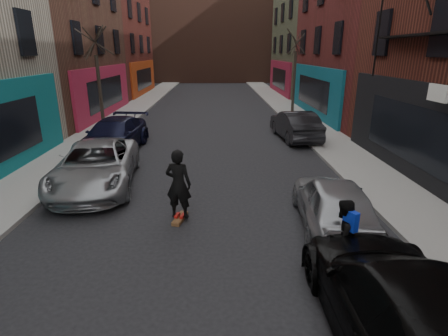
{
  "coord_description": "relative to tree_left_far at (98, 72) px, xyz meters",
  "views": [
    {
      "loc": [
        0.37,
        -2.38,
        4.47
      ],
      "look_at": [
        0.58,
        6.21,
        1.6
      ],
      "focal_mm": 28.0,
      "sensor_mm": 36.0,
      "label": 1
    }
  ],
  "objects": [
    {
      "name": "sidewalk_left",
      "position": [
        -0.05,
        12.0,
        -3.31
      ],
      "size": [
        2.5,
        84.0,
        0.13
      ],
      "primitive_type": "cube",
      "color": "gray",
      "rests_on": "ground"
    },
    {
      "name": "parked_left_far",
      "position": [
        2.44,
        -8.86,
        -2.62
      ],
      "size": [
        3.18,
        5.73,
        1.52
      ],
      "primitive_type": "imported",
      "rotation": [
        0.0,
        0.0,
        0.13
      ],
      "color": "gray",
      "rests_on": "ground"
    },
    {
      "name": "building_far",
      "position": [
        6.2,
        38.0,
        3.62
      ],
      "size": [
        40.0,
        10.0,
        14.0
      ],
      "primitive_type": "cube",
      "color": "#47281E",
      "rests_on": "ground"
    },
    {
      "name": "skateboarder",
      "position": [
        5.56,
        -11.57,
        -2.31
      ],
      "size": [
        0.8,
        0.62,
        1.95
      ],
      "primitive_type": "imported",
      "rotation": [
        0.0,
        0.0,
        2.9
      ],
      "color": "black",
      "rests_on": "skateboard"
    },
    {
      "name": "tree_left_far",
      "position": [
        0.0,
        0.0,
        0.0
      ],
      "size": [
        2.0,
        2.0,
        6.5
      ],
      "primitive_type": null,
      "color": "black",
      "rests_on": "sidewalk_left"
    },
    {
      "name": "parked_left_end",
      "position": [
        1.84,
        -4.46,
        -2.62
      ],
      "size": [
        2.72,
        5.46,
        1.52
      ],
      "primitive_type": "imported",
      "rotation": [
        0.0,
        0.0,
        -0.11
      ],
      "color": "black",
      "rests_on": "ground"
    },
    {
      "name": "skateboard",
      "position": [
        5.56,
        -11.57,
        -3.33
      ],
      "size": [
        0.4,
        0.83,
        0.1
      ],
      "primitive_type": "cube",
      "rotation": [
        0.0,
        0.0,
        -0.24
      ],
      "color": "brown",
      "rests_on": "ground"
    },
    {
      "name": "tree_right_far",
      "position": [
        12.4,
        6.0,
        0.15
      ],
      "size": [
        2.0,
        2.0,
        6.8
      ],
      "primitive_type": null,
      "color": "black",
      "rests_on": "sidewalk_right"
    },
    {
      "name": "parked_right_far",
      "position": [
        9.63,
        -12.12,
        -2.66
      ],
      "size": [
        2.08,
        4.37,
        1.44
      ],
      "primitive_type": "imported",
      "rotation": [
        0.0,
        0.0,
        3.05
      ],
      "color": "#909398",
      "rests_on": "ground"
    },
    {
      "name": "pedestrian",
      "position": [
        9.2,
        -13.96,
        -2.56
      ],
      "size": [
        0.98,
        0.91,
        1.61
      ],
      "rotation": [
        0.0,
        0.0,
        3.64
      ],
      "color": "black",
      "rests_on": "ground"
    },
    {
      "name": "sidewalk_right",
      "position": [
        12.45,
        12.0,
        -3.31
      ],
      "size": [
        2.5,
        84.0,
        0.13
      ],
      "primitive_type": "cube",
      "color": "gray",
      "rests_on": "ground"
    },
    {
      "name": "parked_right_mid",
      "position": [
        9.41,
        -16.2,
        -2.59
      ],
      "size": [
        2.3,
        5.47,
        1.58
      ],
      "primitive_type": "imported",
      "rotation": [
        0.0,
        0.0,
        3.12
      ],
      "color": "black",
      "rests_on": "ground"
    },
    {
      "name": "parked_right_end",
      "position": [
        10.8,
        -2.15,
        -2.62
      ],
      "size": [
        2.03,
        4.75,
        1.52
      ],
      "primitive_type": "imported",
      "rotation": [
        0.0,
        0.0,
        3.23
      ],
      "color": "black",
      "rests_on": "ground"
    }
  ]
}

